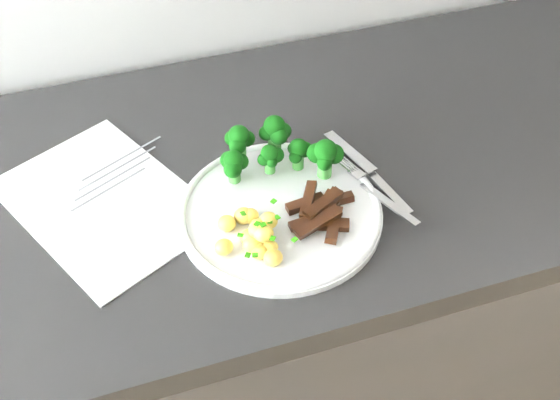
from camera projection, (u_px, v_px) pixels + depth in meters
The scene contains 8 objects.
counter at pixel (256, 343), 1.28m from camera, with size 2.29×0.57×0.86m.
recipe_paper at pixel (104, 201), 0.93m from camera, with size 0.31×0.34×0.00m.
plate at pixel (280, 212), 0.91m from camera, with size 0.27×0.27×0.02m.
broccoli at pixel (276, 148), 0.93m from camera, with size 0.16×0.11×0.07m.
potatoes at pixel (254, 234), 0.86m from camera, with size 0.10×0.10×0.04m.
beef_strips at pixel (322, 211), 0.89m from camera, with size 0.10×0.10×0.03m.
fork at pixel (378, 193), 0.92m from camera, with size 0.06×0.15×0.01m.
knife at pixel (377, 181), 0.95m from camera, with size 0.06×0.18×0.02m.
Camera 1 is at (-0.10, 1.00, 1.53)m, focal length 44.47 mm.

